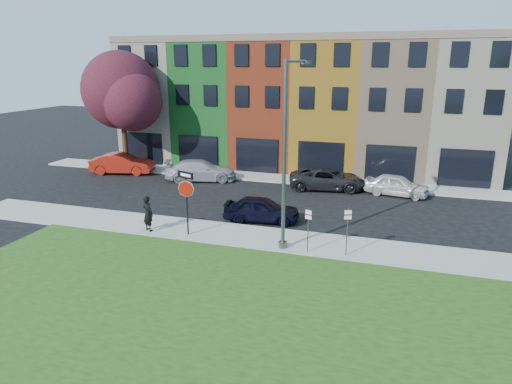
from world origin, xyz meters
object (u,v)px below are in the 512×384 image
(street_lamp, at_px, (286,157))
(man, at_px, (148,213))
(sedan_near, at_px, (261,209))
(stop_sign, at_px, (186,190))

(street_lamp, bearing_deg, man, -166.75)
(sedan_near, bearing_deg, man, 117.00)
(sedan_near, height_order, street_lamp, street_lamp)
(stop_sign, xyz_separation_m, man, (-2.17, -0.10, -1.39))
(man, relative_size, street_lamp, 0.22)
(man, xyz_separation_m, sedan_near, (5.05, 3.43, -0.34))
(stop_sign, distance_m, street_lamp, 5.40)
(sedan_near, bearing_deg, street_lamp, -154.24)
(stop_sign, xyz_separation_m, street_lamp, (5.03, 0.00, 1.98))
(sedan_near, distance_m, street_lamp, 5.43)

